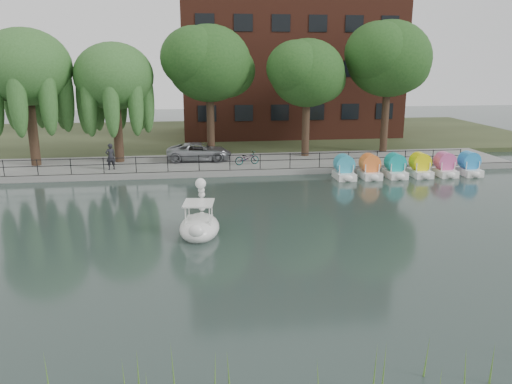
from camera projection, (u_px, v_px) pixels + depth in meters
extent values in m
plane|color=#334342|center=(257.00, 249.00, 20.03)|extent=(120.00, 120.00, 0.00)
cube|color=gray|center=(227.00, 164.00, 35.31)|extent=(40.00, 6.00, 0.40)
cube|color=gray|center=(230.00, 173.00, 32.48)|extent=(40.00, 0.25, 0.40)
cube|color=#47512D|center=(216.00, 136.00, 48.73)|extent=(60.00, 22.00, 0.36)
cylinder|color=black|center=(230.00, 155.00, 32.38)|extent=(32.00, 0.04, 0.04)
cylinder|color=black|center=(230.00, 161.00, 32.48)|extent=(32.00, 0.04, 0.04)
cylinder|color=black|center=(230.00, 162.00, 32.49)|extent=(0.05, 0.05, 1.00)
cube|color=#4C1E16|center=(288.00, 38.00, 47.26)|extent=(20.00, 10.00, 18.00)
cylinder|color=#473323|center=(33.00, 134.00, 33.55)|extent=(0.60, 0.60, 4.20)
ellipsoid|color=#417736|center=(25.00, 67.00, 32.42)|extent=(5.88, 5.88, 5.00)
cylinder|color=#473323|center=(118.00, 135.00, 34.78)|extent=(0.60, 0.60, 3.80)
ellipsoid|color=#417736|center=(114.00, 76.00, 33.75)|extent=(5.32, 5.32, 4.52)
cylinder|color=#473323|center=(211.00, 126.00, 36.47)|extent=(0.60, 0.60, 4.50)
ellipsoid|color=#2F5B22|center=(209.00, 64.00, 35.33)|extent=(6.00, 6.00, 5.10)
cylinder|color=#473323|center=(306.00, 129.00, 36.94)|extent=(0.60, 0.60, 4.05)
ellipsoid|color=#2F5B22|center=(307.00, 73.00, 35.91)|extent=(5.40, 5.40, 4.59)
cylinder|color=#473323|center=(385.00, 121.00, 38.63)|extent=(0.60, 0.60, 4.72)
ellipsoid|color=#2F5B22|center=(389.00, 59.00, 37.43)|extent=(6.30, 6.30, 5.36)
imported|color=gray|center=(199.00, 150.00, 35.36)|extent=(2.65, 5.36, 1.46)
imported|color=gray|center=(247.00, 157.00, 34.09)|extent=(0.99, 1.81, 1.00)
imported|color=black|center=(110.00, 155.00, 32.41)|extent=(0.85, 0.74, 1.98)
ellipsoid|color=white|center=(200.00, 228.00, 21.62)|extent=(2.04, 2.91, 0.60)
cube|color=white|center=(199.00, 222.00, 21.44)|extent=(1.25, 1.34, 0.30)
cube|color=white|center=(199.00, 203.00, 21.28)|extent=(1.42, 1.51, 0.06)
ellipsoid|color=white|center=(196.00, 231.00, 20.44)|extent=(0.69, 0.57, 0.56)
sphere|color=white|center=(201.00, 184.00, 22.04)|extent=(0.48, 0.48, 0.48)
cone|color=black|center=(201.00, 182.00, 22.36)|extent=(0.23, 0.29, 0.20)
cylinder|color=yellow|center=(201.00, 183.00, 22.22)|extent=(0.27, 0.13, 0.26)
cube|color=white|center=(344.00, 175.00, 31.80)|extent=(1.15, 1.70, 0.44)
cylinder|color=#35A1BE|center=(344.00, 164.00, 31.70)|extent=(0.90, 1.20, 0.90)
cube|color=white|center=(370.00, 175.00, 32.01)|extent=(1.15, 1.70, 0.44)
cylinder|color=orange|center=(370.00, 163.00, 31.92)|extent=(0.90, 1.20, 0.90)
cube|color=white|center=(395.00, 174.00, 32.23)|extent=(1.15, 1.70, 0.44)
cylinder|color=teal|center=(395.00, 162.00, 32.13)|extent=(0.90, 1.20, 0.90)
cube|color=white|center=(420.00, 173.00, 32.44)|extent=(1.15, 1.70, 0.44)
cylinder|color=yellow|center=(420.00, 162.00, 32.35)|extent=(0.90, 1.20, 0.90)
cube|color=white|center=(445.00, 172.00, 32.66)|extent=(1.15, 1.70, 0.44)
cylinder|color=#D95599|center=(445.00, 161.00, 32.57)|extent=(0.90, 1.20, 0.90)
cube|color=white|center=(469.00, 172.00, 32.87)|extent=(1.15, 1.70, 0.44)
cylinder|color=#298EDB|center=(469.00, 160.00, 32.78)|extent=(0.90, 1.20, 0.90)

